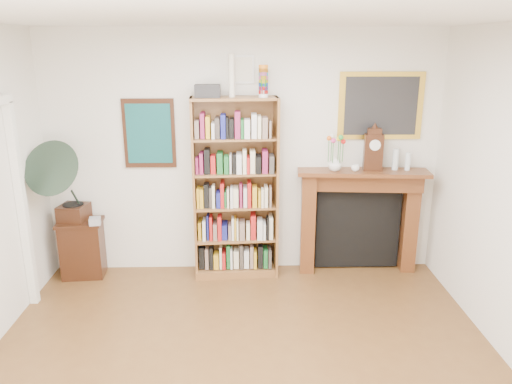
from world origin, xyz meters
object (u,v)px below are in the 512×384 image
Objects in this scene: gramophone at (64,177)px; teacup at (355,168)px; side_cabinet at (83,248)px; bookshelf at (235,179)px; bottle_left at (395,159)px; flower_vase at (335,164)px; cd_stack at (95,221)px; mantel_clock at (373,150)px; fireplace at (359,211)px; bottle_right at (408,162)px.

teacup is at bearing 11.39° from gramophone.
teacup is (3.13, -0.00, 0.94)m from side_cabinet.
bookshelf reaches higher than bottle_left.
flower_vase is (1.13, 0.01, 0.17)m from bookshelf.
cd_stack is at bearing -34.72° from side_cabinet.
bottle_left is at bearing 9.40° from mantel_clock.
fireplace is 0.79m from bottle_right.
side_cabinet is at bearing 150.20° from cd_stack.
fireplace is 0.67m from flower_vase.
bookshelf is 1.83m from bottle_left.
bookshelf is 1.96m from side_cabinet.
side_cabinet is at bearing 74.13° from gramophone.
bookshelf reaches higher than bottle_right.
teacup is 0.39× the size of bottle_left.
fireplace reaches higher than side_cabinet.
bottle_right is (3.79, 0.17, 0.11)m from gramophone.
gramophone reaches higher than flower_vase.
cd_stack is 2.98m from teacup.
side_cabinet is (-1.78, -0.01, -0.82)m from bookshelf.
bookshelf is 1.58m from mantel_clock.
bottle_left reaches higher than teacup.
mantel_clock is 5.14× the size of teacup.
teacup is (1.35, -0.01, 0.12)m from bookshelf.
cd_stack is 0.50× the size of bottle_left.
bookshelf is 5.00× the size of mantel_clock.
mantel_clock is 0.28m from teacup.
bottle_right is at bearing -4.51° from side_cabinet.
cd_stack is (-1.57, -0.13, -0.44)m from bookshelf.
bookshelf is 19.87× the size of cd_stack.
bookshelf is at bearing -179.51° from bottle_right.
bottle_right reaches higher than teacup.
fireplace is at bearing 44.52° from teacup.
fireplace is at bearing -3.28° from side_cabinet.
teacup is at bearing -4.70° from bookshelf.
mantel_clock reaches higher than gramophone.
gramophone is (-1.84, -0.15, 0.07)m from bookshelf.
bottle_right is (0.82, 0.01, 0.02)m from flower_vase.
bookshelf is 1.51m from fireplace.
flower_vase is 0.82m from bottle_right.
flower_vase is at bearing 3.03° from cd_stack.
bottle_left is at bearing 2.58° from flower_vase.
gramophone is at bearing -176.93° from flower_vase.
mantel_clock is (1.55, 0.02, 0.32)m from bookshelf.
cd_stack is (0.21, -0.12, 0.38)m from side_cabinet.
bookshelf reaches higher than teacup.
bookshelf is 2.43× the size of gramophone.
mantel_clock is 0.45m from flower_vase.
gramophone reaches higher than fireplace.
teacup is (-0.20, -0.04, -0.19)m from mantel_clock.
fireplace is at bearing 12.97° from gramophone.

